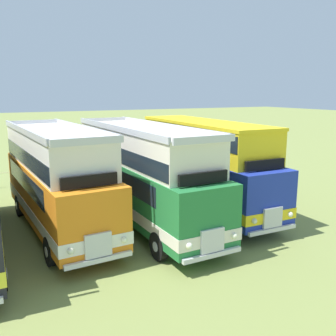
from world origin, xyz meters
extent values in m
plane|color=olive|center=(0.00, 0.00, 0.00)|extent=(200.00, 200.00, 0.00)
cylinder|color=black|center=(-2.61, -3.93, 0.52)|extent=(0.32, 1.05, 1.04)
cylinder|color=silver|center=(-2.46, -3.94, 0.52)|extent=(0.03, 0.36, 0.36)
cube|color=orange|center=(0.00, 0.39, 1.70)|extent=(3.01, 9.72, 2.30)
cube|color=white|center=(0.00, 0.39, 1.10)|extent=(3.05, 9.76, 0.44)
cube|color=#19232D|center=(-0.02, 0.79, 2.30)|extent=(2.91, 7.32, 0.76)
cube|color=#19232D|center=(0.25, -4.34, 2.35)|extent=(2.20, 0.22, 0.90)
cube|color=silver|center=(0.26, -4.45, 1.10)|extent=(0.91, 0.17, 0.80)
cube|color=silver|center=(0.26, -4.48, 0.60)|extent=(2.30, 0.26, 0.16)
sphere|color=#EAEACC|center=(1.16, -4.41, 1.10)|extent=(0.22, 0.22, 0.22)
sphere|color=#EAEACC|center=(-0.64, -4.51, 1.10)|extent=(0.22, 0.22, 0.22)
cube|color=white|center=(-0.01, 0.64, 3.60)|extent=(2.86, 8.81, 1.50)
cube|color=silver|center=(0.23, -3.90, 4.40)|extent=(2.40, 0.23, 0.24)
cube|color=silver|center=(-0.22, 4.49, 4.40)|extent=(2.40, 0.23, 0.24)
cube|color=silver|center=(1.18, 0.71, 4.40)|extent=(0.57, 8.69, 0.24)
cube|color=silver|center=(-1.21, 0.58, 4.40)|extent=(0.57, 8.69, 0.24)
cube|color=#19232D|center=(-0.01, 0.64, 3.30)|extent=(2.90, 8.72, 0.64)
cube|color=black|center=(0.23, -3.85, 3.10)|extent=(1.90, 0.22, 0.40)
cylinder|color=black|center=(1.32, -2.74, 0.52)|extent=(0.34, 1.05, 1.04)
cylinder|color=silver|center=(1.47, -2.73, 0.52)|extent=(0.04, 0.36, 0.36)
cylinder|color=black|center=(-0.98, -2.86, 0.52)|extent=(0.34, 1.05, 1.04)
cylinder|color=silver|center=(-1.13, -2.87, 0.52)|extent=(0.04, 0.36, 0.36)
cylinder|color=black|center=(0.99, 3.45, 0.52)|extent=(0.34, 1.05, 1.04)
cylinder|color=silver|center=(1.14, 3.46, 0.52)|extent=(0.04, 0.36, 0.36)
cylinder|color=black|center=(-1.31, 3.33, 0.52)|extent=(0.34, 1.05, 1.04)
cylinder|color=silver|center=(-1.46, 3.32, 0.52)|extent=(0.04, 0.36, 0.36)
cube|color=#237538|center=(3.63, -0.30, 1.70)|extent=(2.71, 10.97, 2.30)
cube|color=silver|center=(3.63, -0.30, 1.10)|extent=(2.75, 11.01, 0.44)
cube|color=#19232D|center=(3.62, 0.10, 2.30)|extent=(2.69, 8.57, 0.76)
cube|color=#19232D|center=(3.73, -5.70, 2.35)|extent=(2.20, 0.14, 0.90)
cube|color=silver|center=(3.73, -5.81, 1.10)|extent=(0.90, 0.14, 0.80)
cube|color=silver|center=(3.73, -5.84, 0.60)|extent=(2.30, 0.18, 0.16)
sphere|color=#EAEACC|center=(4.63, -5.80, 1.10)|extent=(0.22, 0.22, 0.22)
sphere|color=#EAEACC|center=(2.83, -5.84, 1.10)|extent=(0.22, 0.22, 0.22)
cube|color=silver|center=(3.62, -0.05, 3.60)|extent=(2.59, 10.07, 1.50)
cube|color=silver|center=(3.72, -5.26, 4.40)|extent=(2.40, 0.15, 0.24)
cube|color=silver|center=(3.54, 4.46, 4.40)|extent=(2.40, 0.15, 0.24)
cube|color=silver|center=(4.82, -0.03, 4.40)|extent=(0.29, 10.03, 0.24)
cube|color=silver|center=(2.42, -0.07, 4.40)|extent=(0.29, 10.03, 0.24)
cube|color=#19232D|center=(3.62, -0.05, 3.30)|extent=(2.63, 9.97, 0.64)
cube|color=black|center=(3.72, -5.21, 3.10)|extent=(1.90, 0.16, 0.40)
cylinder|color=black|center=(4.85, -4.14, 0.52)|extent=(0.30, 1.05, 1.04)
cylinder|color=silver|center=(5.00, -4.14, 0.52)|extent=(0.03, 0.36, 0.36)
cylinder|color=black|center=(2.55, -4.18, 0.52)|extent=(0.30, 1.05, 1.04)
cylinder|color=silver|center=(2.40, -4.19, 0.52)|extent=(0.03, 0.36, 0.36)
cylinder|color=black|center=(4.71, 3.39, 0.52)|extent=(0.30, 1.05, 1.04)
cylinder|color=silver|center=(4.86, 3.39, 0.52)|extent=(0.03, 0.36, 0.36)
cylinder|color=black|center=(2.41, 3.34, 0.52)|extent=(0.30, 1.05, 1.04)
cylinder|color=silver|center=(2.26, 3.34, 0.52)|extent=(0.03, 0.36, 0.36)
cube|color=#1E339E|center=(7.25, 0.13, 1.70)|extent=(2.74, 10.13, 2.30)
cube|color=yellow|center=(7.25, 0.13, 1.10)|extent=(2.78, 10.17, 0.44)
cube|color=#19232D|center=(7.26, 0.53, 2.30)|extent=(2.71, 7.73, 0.76)
cube|color=#19232D|center=(7.13, -4.84, 2.35)|extent=(2.20, 0.15, 0.90)
cube|color=silver|center=(7.13, -4.95, 1.10)|extent=(0.90, 0.14, 0.80)
cube|color=silver|center=(7.13, -4.98, 0.60)|extent=(2.30, 0.20, 0.16)
sphere|color=#EAEACC|center=(8.03, -4.99, 1.10)|extent=(0.22, 0.22, 0.22)
sphere|color=#EAEACC|center=(6.23, -4.94, 1.10)|extent=(0.22, 0.22, 0.22)
cube|color=yellow|center=(7.26, 0.38, 3.60)|extent=(2.62, 9.23, 1.50)
cube|color=yellow|center=(7.26, 0.38, 4.42)|extent=(2.68, 9.33, 0.14)
cube|color=#19232D|center=(7.26, 0.38, 3.90)|extent=(2.66, 9.13, 0.68)
cube|color=black|center=(7.14, -4.35, 3.10)|extent=(1.90, 0.17, 0.40)
cylinder|color=black|center=(8.32, -3.33, 0.52)|extent=(0.30, 1.05, 1.04)
cylinder|color=silver|center=(8.47, -3.34, 0.52)|extent=(0.03, 0.36, 0.36)
cylinder|color=black|center=(6.02, -3.28, 0.52)|extent=(0.30, 1.05, 1.04)
cylinder|color=silver|center=(5.87, -3.27, 0.52)|extent=(0.03, 0.36, 0.36)
cylinder|color=black|center=(8.48, 3.34, 0.52)|extent=(0.30, 1.05, 1.04)
cylinder|color=silver|center=(8.63, 3.33, 0.52)|extent=(0.03, 0.36, 0.36)
cylinder|color=black|center=(6.18, 3.39, 0.52)|extent=(0.30, 1.05, 1.04)
cylinder|color=silver|center=(6.03, 3.40, 0.52)|extent=(0.03, 0.36, 0.36)
cylinder|color=#8C704C|center=(2.05, 9.66, 0.53)|extent=(0.08, 0.08, 1.05)
cylinder|color=#8C704C|center=(6.15, 9.66, 0.53)|extent=(0.08, 0.08, 1.05)
cylinder|color=#8C704C|center=(10.25, 9.66, 0.53)|extent=(0.08, 0.08, 1.05)
cylinder|color=beige|center=(0.00, 9.66, 0.93)|extent=(20.50, 0.03, 0.03)
camera|label=1|loc=(-2.96, -15.57, 5.95)|focal=40.36mm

